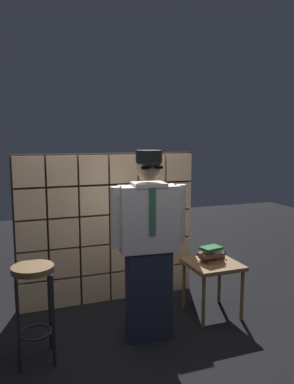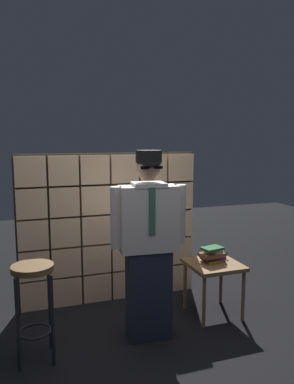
{
  "view_description": "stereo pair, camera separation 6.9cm",
  "coord_description": "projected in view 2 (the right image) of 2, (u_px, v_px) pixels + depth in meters",
  "views": [
    {
      "loc": [
        -1.02,
        -2.82,
        1.84
      ],
      "look_at": [
        0.12,
        0.29,
        1.36
      ],
      "focal_mm": 35.29,
      "sensor_mm": 36.0,
      "label": 1
    },
    {
      "loc": [
        -0.95,
        -2.84,
        1.84
      ],
      "look_at": [
        0.12,
        0.29,
        1.36
      ],
      "focal_mm": 35.29,
      "sensor_mm": 36.0,
      "label": 2
    }
  ],
  "objects": [
    {
      "name": "ground_plane",
      "position": [
        145.0,
        354.0,
        3.23
      ],
      "size": [
        12.0,
        12.0,
        0.0
      ],
      "color": "black"
    },
    {
      "name": "glass_block_wall",
      "position": [
        110.0,
        228.0,
        4.24
      ],
      "size": [
        2.03,
        0.1,
        1.69
      ],
      "color": "#E0B78C",
      "rests_on": "ground"
    },
    {
      "name": "standing_person",
      "position": [
        149.0,
        243.0,
        3.38
      ],
      "size": [
        0.69,
        0.31,
        1.73
      ],
      "rotation": [
        0.0,
        0.0,
        -0.09
      ],
      "color": "#1E2333",
      "rests_on": "ground"
    },
    {
      "name": "bar_stool",
      "position": [
        33.0,
        290.0,
        3.08
      ],
      "size": [
        0.34,
        0.34,
        0.82
      ],
      "color": "brown",
      "rests_on": "ground"
    },
    {
      "name": "side_table",
      "position": [
        214.0,
        270.0,
        3.9
      ],
      "size": [
        0.52,
        0.52,
        0.56
      ],
      "color": "brown",
      "rests_on": "ground"
    },
    {
      "name": "book_stack",
      "position": [
        212.0,
        254.0,
        3.91
      ],
      "size": [
        0.28,
        0.21,
        0.16
      ],
      "color": "olive",
      "rests_on": "side_table"
    },
    {
      "name": "coffee_mug",
      "position": [
        221.0,
        255.0,
        3.99
      ],
      "size": [
        0.13,
        0.08,
        0.09
      ],
      "color": "navy",
      "rests_on": "side_table"
    }
  ]
}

